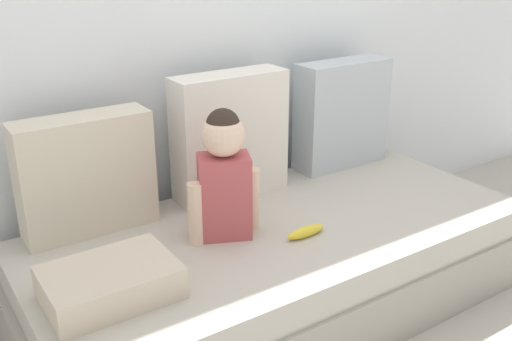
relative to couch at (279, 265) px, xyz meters
name	(u,v)px	position (x,y,z in m)	size (l,w,h in m)	color
ground_plane	(278,303)	(0.00, 0.00, -0.18)	(12.00, 12.00, 0.00)	#B2ADA3
back_wall	(200,7)	(0.00, 0.60, 0.96)	(5.23, 0.10, 2.29)	silver
couch	(279,265)	(0.00, 0.00, 0.00)	(2.03, 0.93, 0.37)	#9C978F
throw_pillow_left	(86,175)	(-0.63, 0.37, 0.41)	(0.50, 0.16, 0.45)	beige
throw_pillow_center	(230,135)	(0.00, 0.37, 0.45)	(0.50, 0.16, 0.53)	silver
throw_pillow_right	(342,114)	(0.63, 0.37, 0.44)	(0.47, 0.16, 0.51)	#B2BCC6
toddler	(224,173)	(-0.22, 0.04, 0.44)	(0.30, 0.20, 0.49)	#B24C51
banana	(306,232)	(0.02, -0.14, 0.21)	(0.17, 0.04, 0.04)	yellow
folded_blanket	(110,282)	(-0.73, -0.12, 0.24)	(0.40, 0.28, 0.11)	beige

